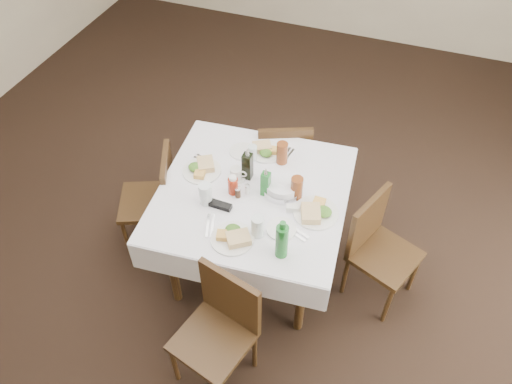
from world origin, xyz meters
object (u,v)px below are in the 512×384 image
chair_north (283,158)px  green_bottle (282,241)px  dining_table (253,201)px  water_n (253,153)px  water_s (258,226)px  coffee_mug (236,174)px  oil_cruet_dark (247,165)px  water_e (298,187)px  chair_south (221,324)px  ketchup_bottle (233,185)px  water_w (206,194)px  bread_basket (282,187)px  chair_east (377,243)px  chair_west (157,195)px  oil_cruet_green (266,183)px

chair_north → green_bottle: green_bottle is taller
dining_table → green_bottle: green_bottle is taller
water_n → water_s: (0.25, -0.60, 0.01)m
water_s → coffee_mug: 0.48m
water_s → oil_cruet_dark: 0.48m
water_s → water_e: size_ratio=1.08×
dining_table → chair_south: 0.81m
ketchup_bottle → coffee_mug: 0.13m
water_w → bread_basket: (0.41, 0.25, -0.04)m
dining_table → chair_east: 0.85m
chair_west → water_e: bearing=4.2°
dining_table → chair_west: size_ratio=1.57×
coffee_mug → oil_cruet_green: bearing=-15.3°
chair_west → water_w: 0.64m
chair_north → water_e: water_e is taller
oil_cruet_dark → water_e: bearing=-6.9°
ketchup_bottle → oil_cruet_dark: bearing=77.6°
chair_east → dining_table: bearing=-172.9°
water_n → green_bottle: green_bottle is taller
dining_table → chair_south: (0.10, -0.78, -0.19)m
water_n → coffee_mug: 0.21m
oil_cruet_dark → ketchup_bottle: bearing=-102.4°
chair_north → water_s: water_s is taller
chair_north → coffee_mug: coffee_mug is taller
chair_south → ketchup_bottle: 0.84m
coffee_mug → green_bottle: 0.67m
water_w → coffee_mug: 0.28m
chair_west → ketchup_bottle: ketchup_bottle is taller
bread_basket → green_bottle: (0.15, -0.47, 0.08)m
chair_north → bread_basket: (0.18, -0.60, 0.33)m
chair_west → bread_basket: bearing=4.5°
chair_west → oil_cruet_dark: (0.65, 0.12, 0.40)m
chair_north → chair_west: (-0.72, -0.67, -0.00)m
water_w → oil_cruet_dark: bearing=61.4°
dining_table → coffee_mug: 0.20m
chair_north → chair_south: chair_south is taller
dining_table → water_w: size_ratio=8.70×
water_s → ketchup_bottle: bearing=134.6°
water_n → oil_cruet_green: 0.33m
ketchup_bottle → green_bottle: (0.43, -0.35, 0.06)m
water_e → water_w: bearing=-153.5°
water_w → ketchup_bottle: water_w is taller
chair_east → water_w: 1.16m
chair_north → ketchup_bottle: bearing=-98.4°
chair_south → water_n: size_ratio=7.40×
water_e → oil_cruet_green: bearing=-162.7°
chair_north → water_n: water_n is taller
chair_east → coffee_mug: bearing=-178.2°
green_bottle → dining_table: bearing=128.6°
water_s → green_bottle: 0.20m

